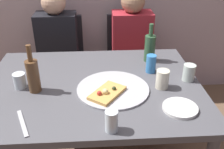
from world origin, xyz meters
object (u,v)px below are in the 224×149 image
tumbler_near (20,81)px  beer_bottle (33,75)px  dining_table (93,94)px  short_glass (111,121)px  chair_right (130,56)px  wine_glass (162,79)px  wine_bottle (150,47)px  chair_left (61,58)px  tumbler_far (189,73)px  guest_in_beanie (133,51)px  table_knife (23,123)px  plate_stack (180,108)px  pizza_tray (113,89)px  pizza_slice_last (107,93)px  guest_in_sweater (57,52)px  soda_can (151,64)px

tumbler_near → beer_bottle: bearing=-24.1°
dining_table → short_glass: short_glass is taller
tumbler_near → short_glass: bearing=-38.6°
short_glass → chair_right: chair_right is taller
wine_glass → wine_bottle: bearing=91.0°
chair_left → chair_right: size_ratio=1.00×
dining_table → tumbler_far: (0.61, 0.01, 0.13)m
wine_bottle → beer_bottle: bearing=-153.9°
short_glass → guest_in_beanie: 1.24m
wine_bottle → table_knife: bearing=-138.4°
wine_bottle → plate_stack: bearing=-84.9°
beer_bottle → tumbler_near: size_ratio=3.11×
beer_bottle → short_glass: (0.43, -0.38, -0.05)m
pizza_tray → guest_in_beanie: (0.23, 0.84, -0.12)m
tumbler_near → guest_in_beanie: (0.79, 0.77, -0.16)m
plate_stack → pizza_tray: bearing=147.9°
dining_table → beer_bottle: bearing=-169.7°
table_knife → chair_left: (0.02, 1.27, -0.24)m
dining_table → guest_in_beanie: 0.84m
wine_glass → table_knife: (-0.77, -0.29, -0.05)m
tumbler_near → short_glass: short_glass is taller
pizza_tray → chair_right: chair_right is taller
beer_bottle → wine_glass: 0.76m
pizza_tray → chair_right: size_ratio=0.48×
dining_table → pizza_slice_last: 0.20m
pizza_slice_last → chair_left: size_ratio=0.28×
dining_table → tumbler_far: tumbler_far is taller
guest_in_beanie → beer_bottle: bearing=49.5°
wine_glass → dining_table: bearing=170.5°
pizza_slice_last → guest_in_sweater: (-0.41, 0.90, -0.14)m
dining_table → wine_bottle: wine_bottle is taller
tumbler_near → guest_in_beanie: guest_in_beanie is taller
soda_can → dining_table: bearing=-161.4°
wine_bottle → pizza_slice_last: bearing=-126.0°
plate_stack → guest_in_beanie: bearing=96.0°
chair_left → guest_in_sweater: 0.20m
wine_glass → plate_stack: wine_glass is taller
pizza_slice_last → tumbler_far: (0.53, 0.15, 0.03)m
chair_left → guest_in_beanie: bearing=167.5°
pizza_slice_last → beer_bottle: beer_bottle is taller
tumbler_near → wine_glass: 0.86m
short_glass → tumbler_near: bearing=141.4°
guest_in_sweater → guest_in_beanie: bearing=-180.0°
table_knife → guest_in_beanie: 1.33m
beer_bottle → table_knife: bearing=-90.8°
chair_right → dining_table: bearing=68.5°
tumbler_near → wine_bottle: bearing=20.9°
wine_bottle → soda_can: (-0.02, -0.17, -0.04)m
short_glass → soda_can: size_ratio=0.91×
guest_in_beanie → wine_glass: bearing=94.5°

